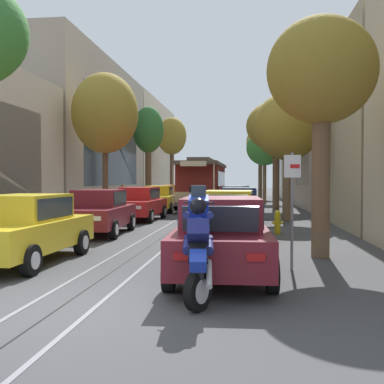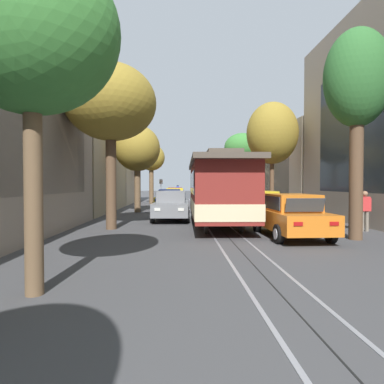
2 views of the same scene
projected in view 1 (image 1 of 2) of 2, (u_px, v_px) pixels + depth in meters
ground_plane at (201, 211)px, 28.44m from camera, size 160.00×160.00×0.00m
trolley_track_rails at (206, 207)px, 31.89m from camera, size 1.14×62.75×0.01m
building_facade_left at (91, 144)px, 35.02m from camera, size 5.21×54.45×10.41m
building_facade_right at (338, 146)px, 30.18m from camera, size 5.28×54.45×10.49m
parked_car_yellow_near_left at (24, 228)px, 10.54m from camera, size 2.07×4.39×1.58m
parked_car_maroon_second_left at (99, 212)px, 16.12m from camera, size 2.12×4.41×1.58m
parked_car_red_mid_left at (139, 204)px, 21.71m from camera, size 2.12×4.41×1.58m
parked_car_yellow_fourth_left at (159, 199)px, 27.60m from camera, size 2.06×4.39×1.58m
parked_car_orange_fifth_left at (175, 196)px, 32.93m from camera, size 2.09×4.40×1.58m
parked_car_maroon_near_right at (222, 236)px, 9.04m from camera, size 2.10×4.41×1.58m
parked_car_yellow_second_right at (228, 214)px, 14.82m from camera, size 2.05×4.38×1.58m
parked_car_navy_mid_right at (239, 205)px, 20.63m from camera, size 2.05×4.38×1.58m
parked_car_grey_fourth_right at (236, 199)px, 26.62m from camera, size 2.06×4.39×1.58m
street_tree_kerb_left_second at (105, 114)px, 23.32m from camera, size 3.40×3.33×7.41m
street_tree_kerb_left_mid at (148, 132)px, 33.64m from camera, size 2.29×2.00×7.36m
street_tree_kerb_left_fourth at (172, 137)px, 45.43m from camera, size 2.93×2.54×8.18m
street_tree_kerb_right_near at (322, 75)px, 11.19m from camera, size 2.68×2.32×5.94m
street_tree_kerb_right_second at (287, 128)px, 21.25m from camera, size 3.13×3.17×6.00m
street_tree_kerb_right_mid at (276, 127)px, 29.62m from camera, size 3.90×4.19×7.07m
street_tree_kerb_right_fourth at (265, 149)px, 37.99m from camera, size 3.04×2.58×6.02m
street_tree_kerb_right_far at (260, 144)px, 46.86m from camera, size 2.88×2.51×7.50m
cable_car_trolley at (203, 184)px, 29.56m from camera, size 2.69×9.16×3.28m
motorcycle_with_rider at (198, 242)px, 7.04m from camera, size 0.55×1.86×1.83m
pedestrian_on_left_pavement at (123, 194)px, 32.02m from camera, size 0.55×0.23×1.66m
fire_hydrant at (278, 222)px, 16.25m from camera, size 0.40×0.22×0.84m
street_sign_post at (292, 196)px, 9.69m from camera, size 0.36×0.09×2.51m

